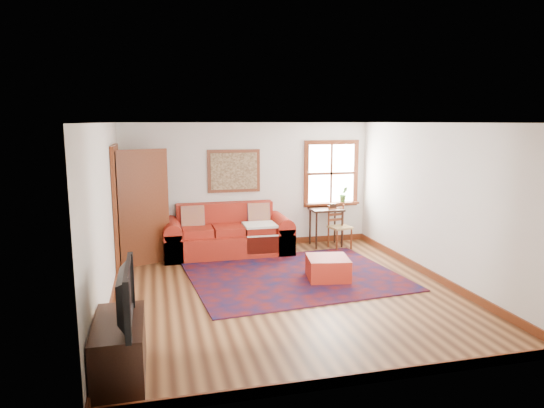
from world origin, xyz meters
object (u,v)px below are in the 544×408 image
object	(u,v)px
red_ottoman	(328,268)
side_table	(326,215)
ladder_back_chair	(339,225)
red_leather_sofa	(228,237)
media_cabinet	(120,349)

from	to	relation	value
red_ottoman	side_table	size ratio (longest dim) A/B	0.83
side_table	ladder_back_chair	bearing A→B (deg)	-45.82
ladder_back_chair	side_table	bearing A→B (deg)	134.18
red_leather_sofa	side_table	size ratio (longest dim) A/B	3.13
red_leather_sofa	side_table	xyz separation A→B (m)	(2.04, 0.11, 0.33)
red_ottoman	side_table	bearing A→B (deg)	80.37
red_leather_sofa	ladder_back_chair	distance (m)	2.25
ladder_back_chair	media_cabinet	bearing A→B (deg)	-133.27
side_table	ladder_back_chair	world-z (taller)	ladder_back_chair
red_ottoman	side_table	world-z (taller)	side_table
side_table	ladder_back_chair	distance (m)	0.34
red_ottoman	ladder_back_chair	xyz separation A→B (m)	(0.91, 1.86, 0.27)
media_cabinet	red_ottoman	bearing A→B (deg)	37.71
side_table	media_cabinet	size ratio (longest dim) A/B	0.73
media_cabinet	ladder_back_chair	bearing A→B (deg)	46.73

